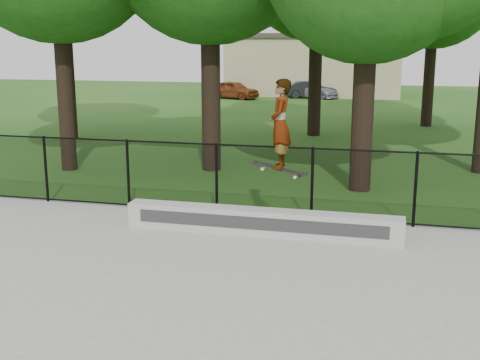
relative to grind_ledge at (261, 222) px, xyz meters
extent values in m
plane|color=#1D4E16|center=(-1.22, -4.70, -0.30)|extent=(100.00, 100.00, 0.00)
cube|color=gray|center=(-1.22, -4.70, -0.27)|extent=(14.00, 12.00, 0.06)
cube|color=#B1B1AC|center=(0.00, 0.00, 0.00)|extent=(5.21, 0.40, 0.48)
imported|color=maroon|center=(-8.00, 28.57, 0.30)|extent=(3.75, 2.61, 1.19)
imported|color=black|center=(-3.02, 30.25, 0.27)|extent=(3.19, 1.40, 1.13)
imported|color=gray|center=(-3.12, 30.31, 0.27)|extent=(3.97, 2.81, 1.15)
cube|color=black|center=(0.34, -0.02, 1.03)|extent=(0.83, 0.23, 0.21)
imported|color=#C0CBFC|center=(0.34, -0.02, 1.86)|extent=(0.45, 0.62, 1.60)
cylinder|color=black|center=(-5.22, 1.20, 0.51)|extent=(0.06, 0.06, 1.50)
cylinder|color=black|center=(-3.22, 1.20, 0.51)|extent=(0.06, 0.06, 1.50)
cylinder|color=black|center=(-1.22, 1.20, 0.51)|extent=(0.06, 0.06, 1.50)
cylinder|color=black|center=(0.78, 1.20, 0.51)|extent=(0.06, 0.06, 1.50)
cylinder|color=black|center=(2.78, 1.20, 0.51)|extent=(0.06, 0.06, 1.50)
cylinder|color=black|center=(-1.22, 1.20, 1.23)|extent=(16.00, 0.04, 0.04)
cylinder|color=black|center=(-1.22, 1.20, -0.19)|extent=(16.00, 0.04, 0.04)
cube|color=black|center=(-1.22, 1.20, 0.51)|extent=(16.00, 0.01, 1.50)
cylinder|color=black|center=(-6.72, 4.80, 2.13)|extent=(0.44, 0.44, 4.86)
cylinder|color=black|center=(-2.72, 5.80, 2.10)|extent=(0.44, 0.44, 4.80)
cylinder|color=black|center=(1.58, 4.30, 1.80)|extent=(0.44, 0.44, 4.20)
cylinder|color=black|center=(-9.72, 10.30, 2.32)|extent=(0.44, 0.44, 5.24)
cylinder|color=black|center=(-0.72, 13.30, 2.19)|extent=(0.44, 0.44, 4.97)
cylinder|color=black|center=(3.78, 17.30, 1.99)|extent=(0.44, 0.44, 4.57)
cube|color=#BCB484|center=(-3.22, 33.30, 1.70)|extent=(12.00, 6.00, 4.00)
cube|color=#3F3833|center=(-3.22, 33.30, 3.85)|extent=(12.40, 6.40, 0.30)
camera|label=1|loc=(2.25, -10.56, 3.24)|focal=45.00mm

